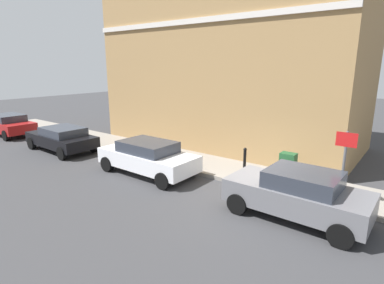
{
  "coord_description": "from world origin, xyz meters",
  "views": [
    {
      "loc": [
        -8.79,
        -4.13,
        4.36
      ],
      "look_at": [
        1.33,
        3.58,
        1.2
      ],
      "focal_mm": 28.9,
      "sensor_mm": 36.0,
      "label": 1
    }
  ],
  "objects_px": {
    "car_grey": "(297,194)",
    "bollard_near_cabinet": "(245,159)",
    "utility_cabinet": "(287,169)",
    "street_sign": "(345,157)",
    "car_white": "(148,157)",
    "car_black": "(62,138)",
    "car_red": "(8,124)"
  },
  "relations": [
    {
      "from": "utility_cabinet",
      "to": "street_sign",
      "type": "xyz_separation_m",
      "value": [
        -0.61,
        -1.94,
        0.98
      ]
    },
    {
      "from": "car_black",
      "to": "bollard_near_cabinet",
      "type": "bearing_deg",
      "value": -164.22
    },
    {
      "from": "car_black",
      "to": "car_red",
      "type": "relative_size",
      "value": 0.97
    },
    {
      "from": "car_black",
      "to": "utility_cabinet",
      "type": "height_order",
      "value": "utility_cabinet"
    },
    {
      "from": "car_red",
      "to": "street_sign",
      "type": "height_order",
      "value": "street_sign"
    },
    {
      "from": "car_white",
      "to": "utility_cabinet",
      "type": "bearing_deg",
      "value": -157.27
    },
    {
      "from": "car_red",
      "to": "utility_cabinet",
      "type": "xyz_separation_m",
      "value": [
        2.24,
        -17.49,
        -0.03
      ]
    },
    {
      "from": "street_sign",
      "to": "utility_cabinet",
      "type": "bearing_deg",
      "value": 72.59
    },
    {
      "from": "car_grey",
      "to": "street_sign",
      "type": "relative_size",
      "value": 1.75
    },
    {
      "from": "car_white",
      "to": "bollard_near_cabinet",
      "type": "height_order",
      "value": "car_white"
    },
    {
      "from": "car_grey",
      "to": "street_sign",
      "type": "xyz_separation_m",
      "value": [
        1.55,
        -0.84,
        0.89
      ]
    },
    {
      "from": "utility_cabinet",
      "to": "bollard_near_cabinet",
      "type": "height_order",
      "value": "utility_cabinet"
    },
    {
      "from": "car_red",
      "to": "bollard_near_cabinet",
      "type": "xyz_separation_m",
      "value": [
        2.34,
        -15.7,
        -0.01
      ]
    },
    {
      "from": "bollard_near_cabinet",
      "to": "car_white",
      "type": "bearing_deg",
      "value": 123.61
    },
    {
      "from": "car_black",
      "to": "utility_cabinet",
      "type": "xyz_separation_m",
      "value": [
        2.26,
        -11.18,
        -0.01
      ]
    },
    {
      "from": "car_grey",
      "to": "car_red",
      "type": "relative_size",
      "value": 0.92
    },
    {
      "from": "car_grey",
      "to": "car_white",
      "type": "relative_size",
      "value": 0.93
    },
    {
      "from": "utility_cabinet",
      "to": "street_sign",
      "type": "bearing_deg",
      "value": -107.41
    },
    {
      "from": "car_grey",
      "to": "car_black",
      "type": "relative_size",
      "value": 0.94
    },
    {
      "from": "bollard_near_cabinet",
      "to": "street_sign",
      "type": "relative_size",
      "value": 0.45
    },
    {
      "from": "car_grey",
      "to": "utility_cabinet",
      "type": "relative_size",
      "value": 3.5
    },
    {
      "from": "car_white",
      "to": "car_red",
      "type": "bearing_deg",
      "value": 1.22
    },
    {
      "from": "car_black",
      "to": "car_grey",
      "type": "bearing_deg",
      "value": -177.85
    },
    {
      "from": "car_black",
      "to": "bollard_near_cabinet",
      "type": "relative_size",
      "value": 4.1
    },
    {
      "from": "car_black",
      "to": "utility_cabinet",
      "type": "bearing_deg",
      "value": -166.9
    },
    {
      "from": "car_grey",
      "to": "bollard_near_cabinet",
      "type": "relative_size",
      "value": 3.87
    },
    {
      "from": "car_white",
      "to": "bollard_near_cabinet",
      "type": "bearing_deg",
      "value": -145.95
    },
    {
      "from": "car_red",
      "to": "car_white",
      "type": "bearing_deg",
      "value": -178.24
    },
    {
      "from": "car_grey",
      "to": "car_red",
      "type": "height_order",
      "value": "car_grey"
    },
    {
      "from": "car_black",
      "to": "street_sign",
      "type": "xyz_separation_m",
      "value": [
        1.65,
        -13.11,
        0.97
      ]
    },
    {
      "from": "car_red",
      "to": "utility_cabinet",
      "type": "height_order",
      "value": "car_red"
    },
    {
      "from": "car_white",
      "to": "car_black",
      "type": "bearing_deg",
      "value": 2.12
    }
  ]
}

